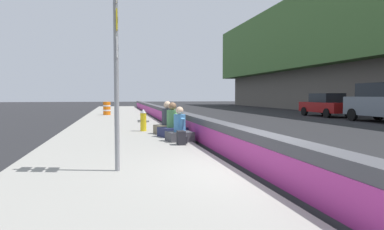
{
  "coord_description": "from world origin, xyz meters",
  "views": [
    {
      "loc": [
        -6.13,
        2.73,
        1.57
      ],
      "look_at": [
        6.21,
        0.05,
        0.85
      ],
      "focal_mm": 32.76,
      "sensor_mm": 36.0,
      "label": 1
    }
  ],
  "objects": [
    {
      "name": "fire_hydrant",
      "position": [
        7.86,
        1.67,
        0.59
      ],
      "size": [
        0.26,
        0.46,
        0.88
      ],
      "color": "gold",
      "rests_on": "sidewalk_strip"
    },
    {
      "name": "jersey_barrier",
      "position": [
        0.0,
        0.0,
        0.42
      ],
      "size": [
        76.0,
        0.45,
        0.85
      ],
      "color": "#47474C",
      "rests_on": "ground_plane"
    },
    {
      "name": "route_sign_post",
      "position": [
        0.58,
        2.71,
        2.23
      ],
      "size": [
        0.44,
        0.09,
        3.6
      ],
      "color": "gray",
      "rests_on": "sidewalk_strip"
    },
    {
      "name": "seated_person_rear",
      "position": [
        6.73,
        0.87,
        0.52
      ],
      "size": [
        0.93,
        1.02,
        1.21
      ],
      "color": "#706651",
      "rests_on": "sidewalk_strip"
    },
    {
      "name": "sidewalk_strip",
      "position": [
        0.0,
        2.65,
        0.07
      ],
      "size": [
        80.0,
        4.4,
        0.14
      ],
      "primitive_type": "cube",
      "color": "gray",
      "rests_on": "ground_plane"
    },
    {
      "name": "backpack",
      "position": [
        3.75,
        0.89,
        0.33
      ],
      "size": [
        0.32,
        0.28,
        0.4
      ],
      "color": "#232328",
      "rests_on": "sidewalk_strip"
    },
    {
      "name": "seated_person_middle",
      "position": [
        5.8,
        0.83,
        0.51
      ],
      "size": [
        0.96,
        1.04,
        1.18
      ],
      "color": "#23284C",
      "rests_on": "sidewalk_strip"
    },
    {
      "name": "seated_person_foreground",
      "position": [
        4.59,
        0.8,
        0.48
      ],
      "size": [
        0.78,
        0.87,
        1.07
      ],
      "color": "#424247",
      "rests_on": "sidewalk_strip"
    },
    {
      "name": "parked_car_fourth",
      "position": [
        16.88,
        -12.35,
        0.86
      ],
      "size": [
        4.53,
        2.0,
        1.71
      ],
      "color": "maroon",
      "rests_on": "ground_plane"
    },
    {
      "name": "ground_plane",
      "position": [
        0.0,
        0.0,
        0.0
      ],
      "size": [
        160.0,
        160.0,
        0.0
      ],
      "primitive_type": "plane",
      "color": "#232326",
      "rests_on": "ground"
    },
    {
      "name": "construction_barrel",
      "position": [
        19.94,
        3.38,
        0.62
      ],
      "size": [
        0.54,
        0.54,
        0.95
      ],
      "color": "orange",
      "rests_on": "sidewalk_strip"
    }
  ]
}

